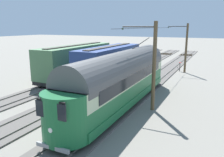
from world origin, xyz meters
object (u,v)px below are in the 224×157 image
at_px(coach_adjacent, 77,60).
at_px(catenary_pole_mid_near, 153,65).
at_px(vintage_streetcar, 122,78).
at_px(coach_far_siding, 110,63).
at_px(switch_stand, 180,66).
at_px(spare_tie_stack, 45,76).
at_px(catenary_pole_foreground, 186,47).

distance_m(coach_adjacent, catenary_pole_mid_near, 13.10).
distance_m(vintage_streetcar, coach_far_siding, 8.12).
xyz_separation_m(coach_adjacent, switch_stand, (-10.55, -9.74, -1.46)).
xyz_separation_m(catenary_pole_mid_near, spare_tie_stack, (14.59, -4.72, -3.16)).
distance_m(coach_far_siding, catenary_pole_mid_near, 9.73).
height_order(coach_adjacent, catenary_pole_foreground, catenary_pole_foreground).
bearing_deg(catenary_pole_mid_near, catenary_pole_foreground, -90.00).
relative_size(catenary_pole_mid_near, spare_tie_stack, 2.73).
relative_size(coach_adjacent, spare_tie_stack, 5.01).
height_order(coach_far_siding, switch_stand, coach_far_siding).
relative_size(vintage_streetcar, coach_adjacent, 1.41).
bearing_deg(switch_stand, catenary_pole_foreground, 140.52).
height_order(catenary_pole_foreground, spare_tie_stack, catenary_pole_foreground).
xyz_separation_m(vintage_streetcar, catenary_pole_foreground, (-2.44, -15.82, 1.17)).
bearing_deg(vintage_streetcar, catenary_pole_mid_near, -179.65).
distance_m(catenary_pole_foreground, switch_stand, 2.86).
relative_size(coach_adjacent, switch_stand, 9.73).
distance_m(vintage_streetcar, catenary_pole_foreground, 16.05).
distance_m(coach_adjacent, spare_tie_stack, 4.30).
bearing_deg(spare_tie_stack, coach_adjacent, -150.32).
xyz_separation_m(vintage_streetcar, switch_stand, (-1.76, -16.38, -1.56)).
relative_size(vintage_streetcar, switch_stand, 13.75).
height_order(vintage_streetcar, spare_tie_stack, vintage_streetcar).
bearing_deg(switch_stand, coach_far_siding, 57.22).
bearing_deg(coach_far_siding, coach_adjacent, 2.35).
xyz_separation_m(vintage_streetcar, spare_tie_stack, (12.15, -4.73, -1.99)).
xyz_separation_m(coach_adjacent, spare_tie_stack, (3.36, 1.91, -1.89)).
bearing_deg(coach_adjacent, switch_stand, -137.30).
relative_size(vintage_streetcar, catenary_pole_mid_near, 2.59).
distance_m(vintage_streetcar, spare_tie_stack, 13.19).
relative_size(coach_adjacent, catenary_pole_foreground, 1.84).
distance_m(coach_far_siding, switch_stand, 11.46).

